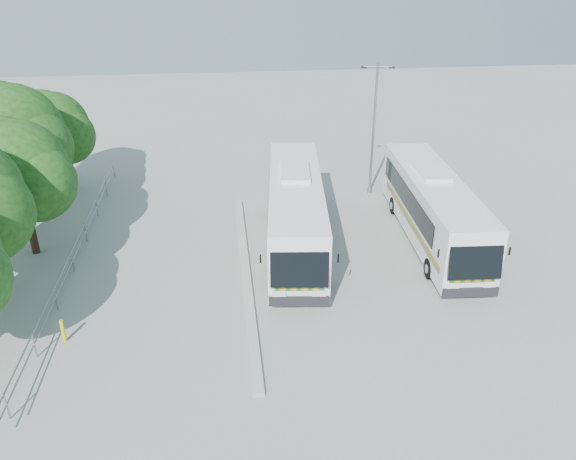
{
  "coord_description": "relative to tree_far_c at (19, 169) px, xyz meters",
  "views": [
    {
      "loc": [
        -3.04,
        -19.91,
        12.9
      ],
      "look_at": [
        -0.35,
        2.2,
        1.92
      ],
      "focal_mm": 35.0,
      "sensor_mm": 36.0,
      "label": 1
    }
  ],
  "objects": [
    {
      "name": "railing",
      "position": [
        2.12,
        -1.1,
        -3.52
      ],
      "size": [
        0.06,
        22.0,
        1.0
      ],
      "color": "gray",
      "rests_on": "ground"
    },
    {
      "name": "ground",
      "position": [
        12.12,
        -5.1,
        -4.26
      ],
      "size": [
        100.0,
        100.0,
        0.0
      ],
      "primitive_type": "plane",
      "color": "gray",
      "rests_on": "ground"
    },
    {
      "name": "tree_far_d",
      "position": [
        -1.19,
        3.7,
        0.56
      ],
      "size": [
        5.62,
        5.3,
        7.33
      ],
      "color": "#382314",
      "rests_on": "ground"
    },
    {
      "name": "lamppost",
      "position": [
        17.75,
        5.53,
        -0.08
      ],
      "size": [
        1.85,
        0.49,
        7.58
      ],
      "rotation": [
        0.0,
        0.0,
        -0.17
      ],
      "color": "#92949A",
      "rests_on": "ground"
    },
    {
      "name": "coach_adjacent",
      "position": [
        19.16,
        -0.98,
        -2.49
      ],
      "size": [
        3.07,
        11.73,
        3.22
      ],
      "rotation": [
        0.0,
        0.0,
        -0.06
      ],
      "color": "white",
      "rests_on": "ground"
    },
    {
      "name": "tree_far_e",
      "position": [
        -0.51,
        8.2,
        -0.37
      ],
      "size": [
        4.54,
        4.28,
        5.92
      ],
      "color": "#382314",
      "rests_on": "ground"
    },
    {
      "name": "bollard",
      "position": [
        2.91,
        -7.32,
        -3.79
      ],
      "size": [
        0.16,
        0.16,
        0.94
      ],
      "primitive_type": "cylinder",
      "rotation": [
        0.0,
        0.0,
        -0.28
      ],
      "color": "yellow",
      "rests_on": "ground"
    },
    {
      "name": "tree_far_c",
      "position": [
        0.0,
        0.0,
        0.0
      ],
      "size": [
        4.97,
        4.69,
        6.49
      ],
      "color": "#382314",
      "rests_on": "ground"
    },
    {
      "name": "kerb_divider",
      "position": [
        9.82,
        -3.1,
        -4.18
      ],
      "size": [
        0.4,
        16.0,
        0.15
      ],
      "primitive_type": "cube",
      "color": "#B2B2AD",
      "rests_on": "ground"
    },
    {
      "name": "coach_main",
      "position": [
        12.42,
        -0.61,
        -2.42
      ],
      "size": [
        3.71,
        12.26,
        3.35
      ],
      "rotation": [
        0.0,
        0.0,
        -0.11
      ],
      "color": "white",
      "rests_on": "ground"
    }
  ]
}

